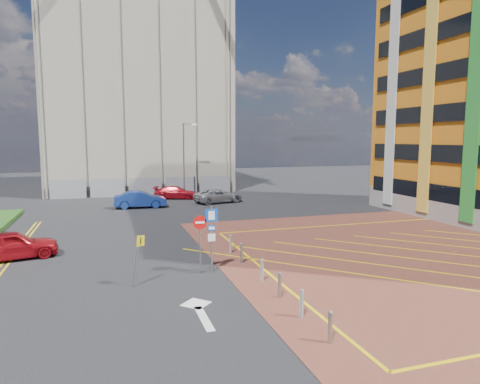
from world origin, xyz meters
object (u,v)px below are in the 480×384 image
sign_cluster (207,232)px  car_blue_back (140,199)px  warning_sign (138,254)px  car_red_left (12,245)px  car_red_back (176,192)px  lamp_back (185,157)px  car_silver_back (219,196)px

sign_cluster → car_blue_back: (-1.49, 20.63, -1.18)m
warning_sign → car_red_left: size_ratio=0.50×
warning_sign → car_red_back: 27.22m
lamp_back → sign_cluster: lamp_back is taller
lamp_back → car_blue_back: lamp_back is taller
sign_cluster → car_silver_back: sign_cluster is taller
lamp_back → car_silver_back: 6.98m
sign_cluster → car_silver_back: size_ratio=0.65×
lamp_back → warning_sign: size_ratio=3.56×
warning_sign → car_red_back: (5.82, 26.58, -0.77)m
warning_sign → car_red_back: bearing=77.7°
car_silver_back → warning_sign: bearing=142.9°
lamp_back → car_blue_back: 9.02m
lamp_back → car_red_back: 4.13m
car_red_back → sign_cluster: bearing=-166.6°
car_red_back → car_silver_back: car_silver_back is taller
warning_sign → car_red_left: (-5.98, 6.27, -0.67)m
lamp_back → car_red_back: size_ratio=1.75×
lamp_back → warning_sign: bearing=-104.1°
sign_cluster → car_red_left: 10.73m
car_blue_back → car_silver_back: car_blue_back is taller
car_red_left → warning_sign: bearing=-149.1°
car_red_left → car_silver_back: 22.40m
car_red_back → car_silver_back: bearing=-119.2°
lamp_back → warning_sign: 28.98m
lamp_back → car_red_back: bearing=-131.6°
car_red_left → car_red_back: size_ratio=0.98×
warning_sign → car_blue_back: size_ratio=0.48×
car_blue_back → car_red_back: car_blue_back is taller
car_blue_back → car_silver_back: bearing=-79.4°
warning_sign → car_red_back: size_ratio=0.49×
lamp_back → car_silver_back: size_ratio=1.64×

